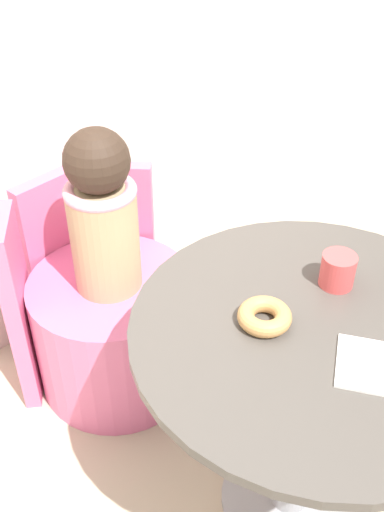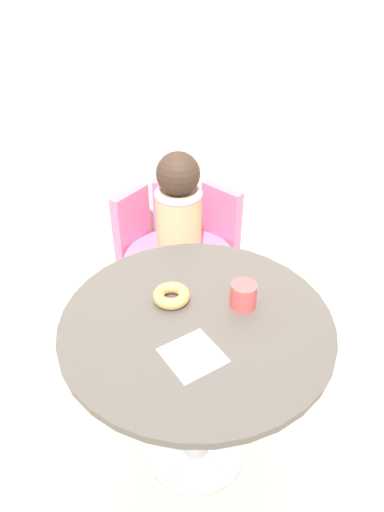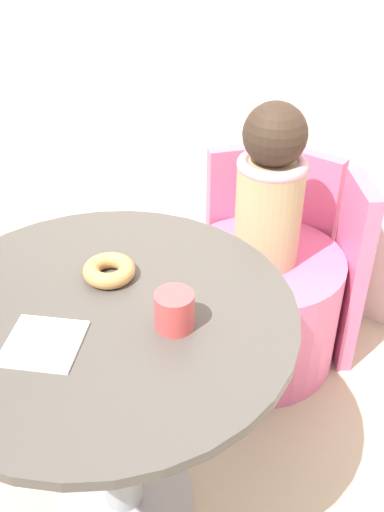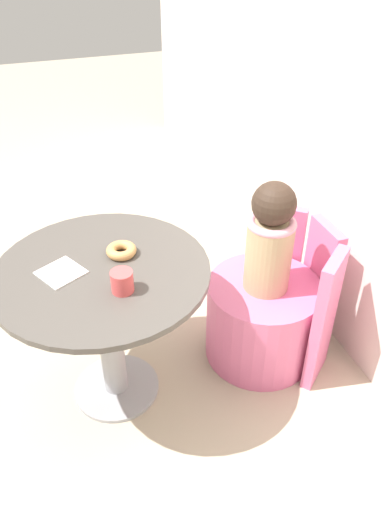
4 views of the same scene
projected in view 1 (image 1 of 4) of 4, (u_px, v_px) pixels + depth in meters
The scene contains 8 objects.
ground_plane at pixel (271, 501), 1.72m from camera, with size 12.00×12.00×0.00m, color #B7A88E.
round_table at pixel (309, 377), 1.41m from camera, with size 0.84×0.84×0.69m.
tub_chair at pixel (115, 331), 1.98m from camera, with size 0.52×0.52×0.42m.
booth_backrest at pixel (69, 273), 2.03m from camera, with size 0.62×0.23×0.67m.
child_figure at pixel (102, 214), 1.71m from camera, with size 0.21×0.21×0.52m.
donut at pixel (265, 316), 1.31m from camera, with size 0.12×0.12×0.04m.
cup at pixel (338, 270), 1.40m from camera, with size 0.08×0.08×0.08m.
paper_napkin at pixel (374, 366), 1.21m from camera, with size 0.20×0.20×0.01m.
Camera 1 is at (-0.86, -0.47, 1.60)m, focal length 42.00 mm.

